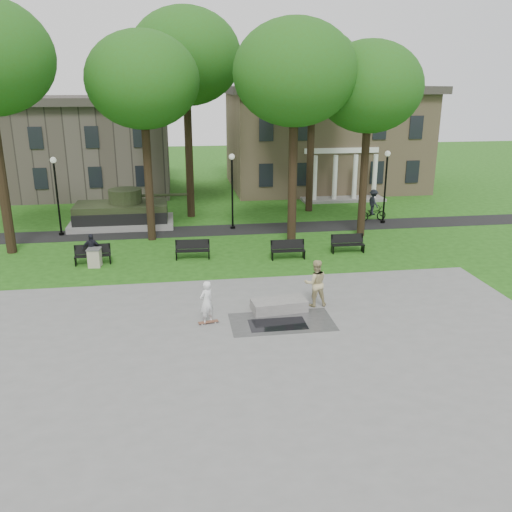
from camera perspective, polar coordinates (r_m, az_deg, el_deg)
The scene contains 26 objects.
ground at distance 22.92m, azimuth -0.42°, elevation -4.97°, with size 120.00×120.00×0.00m, color #1D4A11.
plaza at distance 18.47m, azimuth 1.79°, elevation -10.89°, with size 22.00×16.00×0.02m, color gray.
footpath at distance 34.23m, azimuth -3.24°, elevation 2.76°, with size 44.00×2.60×0.01m, color black.
building_right at distance 48.89m, azimuth 7.09°, elevation 12.36°, with size 17.00×12.00×8.60m.
building_left at distance 48.40m, azimuth -18.32°, elevation 10.67°, with size 15.00×10.00×7.20m, color #4C443D.
tree_1 at distance 31.47m, azimuth -11.86°, elevation 17.59°, with size 6.20×6.20×11.63m.
tree_2 at distance 30.13m, azimuth 4.10°, elevation 18.60°, with size 6.60×6.60×12.16m.
tree_3 at distance 32.34m, azimuth 11.84°, elevation 16.96°, with size 6.00×6.00×11.19m.
tree_4 at distance 36.97m, azimuth -7.45°, elevation 20.02°, with size 7.20×7.20×13.50m.
tree_5 at distance 38.61m, azimuth 6.02°, elevation 18.89°, with size 6.40×6.40×12.44m.
lamp_left at distance 34.51m, azimuth -20.26°, elevation 6.56°, with size 0.36×0.36×4.73m.
lamp_mid at distance 33.96m, azimuth -2.53°, elevation 7.47°, with size 0.36×0.36×4.73m.
lamp_right at distance 36.36m, azimuth 13.49°, elevation 7.69°, with size 0.36×0.36×4.73m.
tank_monument at distance 36.01m, azimuth -13.88°, elevation 4.42°, with size 7.45×3.40×2.40m.
puddle at distance 20.95m, azimuth 2.30°, elevation -7.21°, with size 2.20×1.20×0.00m, color black.
concrete_block at distance 22.10m, azimuth 2.44°, elevation -5.20°, with size 2.20×1.00×0.45m, color gray.
skateboard at distance 21.09m, azimuth -5.04°, elevation -6.99°, with size 0.78×0.20×0.07m, color brown.
skateboarder at distance 20.83m, azimuth -5.24°, elevation -4.87°, with size 0.62×0.41×1.71m, color white.
friend_watching at distance 22.42m, azimuth 6.28°, elevation -2.83°, with size 0.96×0.75×1.98m, color tan.
pedestrian_walker at distance 28.71m, azimuth -16.93°, elevation 0.70°, with size 0.95×0.39×1.62m, color black.
cyclist at distance 37.14m, azimuth 12.22°, elevation 4.95°, with size 1.97×1.14×2.12m.
park_bench_0 at distance 28.89m, azimuth -16.81°, elevation 0.22°, with size 1.83×0.65×1.00m.
park_bench_1 at distance 28.67m, azimuth -6.70°, elevation 0.74°, with size 1.82×0.62×1.00m.
park_bench_2 at distance 28.51m, azimuth 3.37°, elevation 0.74°, with size 1.81×0.55×1.00m.
park_bench_3 at distance 29.96m, azimuth 9.60°, elevation 1.36°, with size 1.81×0.57×1.00m.
trash_bin at distance 28.40m, azimuth -16.63°, elevation -0.14°, with size 0.72×0.72×0.96m.
Camera 1 is at (-2.94, -20.93, 8.87)m, focal length 38.00 mm.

